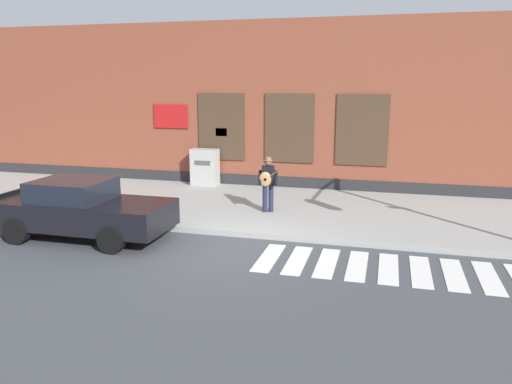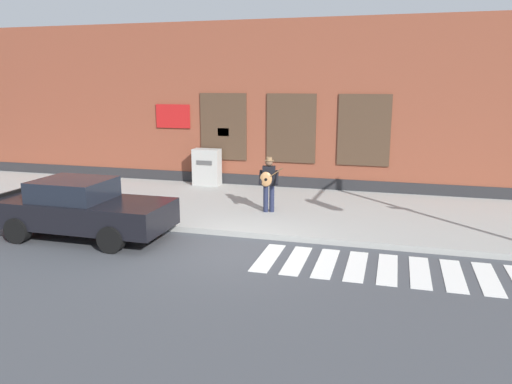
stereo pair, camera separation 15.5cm
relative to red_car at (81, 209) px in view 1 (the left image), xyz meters
The scene contains 7 objects.
ground_plane 4.15m from the red_car, ahead, with size 160.00×160.00×0.00m, color #424449.
sidewalk 5.77m from the red_car, 44.56° to the left, with size 28.00×5.89×0.15m.
building_backdrop 10.11m from the red_car, 65.51° to the left, with size 28.00×4.06×6.15m.
crosswalk 7.78m from the red_car, ahead, with size 5.78×1.90×0.01m.
red_car is the anchor object (origin of this frame).
busker 5.30m from the red_car, 37.77° to the left, with size 0.76×0.61×1.66m.
utility_box 6.59m from the red_car, 81.64° to the left, with size 1.02×0.54×1.37m.
Camera 1 is at (3.51, -10.94, 3.98)m, focal length 35.00 mm.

